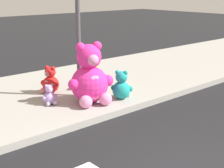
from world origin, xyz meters
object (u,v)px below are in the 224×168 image
plush_pink_large (90,79)px  plush_yellow (94,80)px  plush_tan (87,79)px  plush_lavender (50,96)px  sign_pole (78,26)px  plush_teal (122,87)px  plush_red (50,82)px

plush_pink_large → plush_yellow: bearing=46.4°
plush_tan → plush_lavender: plush_lavender is taller
plush_pink_large → plush_lavender: plush_pink_large is taller
sign_pole → plush_yellow: (0.58, 0.15, -1.43)m
sign_pole → plush_teal: size_ratio=4.56×
plush_pink_large → plush_red: bearing=102.6°
plush_tan → plush_pink_large: bearing=-123.9°
plush_teal → plush_lavender: 1.70m
plush_red → plush_yellow: bearing=-28.4°
plush_yellow → plush_lavender: plush_yellow is taller
plush_tan → plush_yellow: (-0.10, -0.46, 0.08)m
plush_pink_large → plush_tan: (0.81, 1.21, -0.37)m
sign_pole → plush_red: (-0.41, 0.69, -1.42)m
sign_pole → plush_lavender: size_ratio=6.68×
plush_teal → plush_red: plush_teal is taller
plush_yellow → plush_lavender: size_ratio=1.42×
plush_tan → plush_lavender: (-1.58, -0.69, 0.00)m
plush_red → plush_lavender: plush_red is taller
plush_tan → plush_teal: plush_teal is taller
plush_tan → sign_pole: bearing=-137.9°
plush_lavender → plush_red: bearing=57.8°
plush_red → plush_teal: bearing=-56.0°
sign_pole → plush_tan: bearing=42.1°
plush_lavender → plush_yellow: bearing=8.8°
plush_pink_large → plush_lavender: bearing=146.3°
plush_teal → plush_lavender: bearing=153.2°
plush_red → sign_pole: bearing=-59.1°
plush_pink_large → plush_red: size_ratio=2.04×
plush_lavender → plush_pink_large: bearing=-33.7°
plush_pink_large → plush_teal: size_ratio=2.01×
plush_tan → plush_teal: size_ratio=0.67×
sign_pole → plush_yellow: 1.55m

